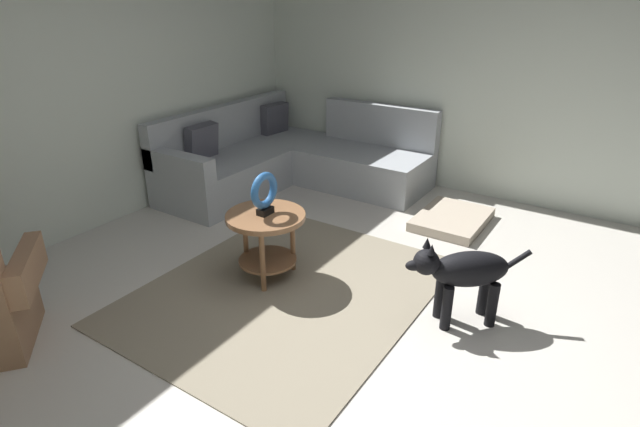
# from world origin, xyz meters

# --- Properties ---
(ground_plane) EXTENTS (6.00, 6.00, 0.10)m
(ground_plane) POSITION_xyz_m (0.00, 0.00, -0.05)
(ground_plane) COLOR beige
(wall_back) EXTENTS (6.00, 0.12, 2.70)m
(wall_back) POSITION_xyz_m (0.00, 2.94, 1.35)
(wall_back) COLOR silver
(wall_back) RESTS_ON ground_plane
(wall_right) EXTENTS (0.12, 6.00, 2.70)m
(wall_right) POSITION_xyz_m (2.94, 0.00, 1.35)
(wall_right) COLOR silver
(wall_right) RESTS_ON ground_plane
(area_rug) EXTENTS (2.30, 1.90, 0.01)m
(area_rug) POSITION_xyz_m (0.15, 0.70, 0.01)
(area_rug) COLOR gray
(area_rug) RESTS_ON ground_plane
(sectional_couch) EXTENTS (2.20, 2.25, 0.88)m
(sectional_couch) POSITION_xyz_m (1.99, 2.02, 0.29)
(sectional_couch) COLOR #9EA3A8
(sectional_couch) RESTS_ON ground_plane
(side_table) EXTENTS (0.60, 0.60, 0.54)m
(side_table) POSITION_xyz_m (0.24, 0.95, 0.42)
(side_table) COLOR brown
(side_table) RESTS_ON ground_plane
(torus_sculpture) EXTENTS (0.28, 0.08, 0.33)m
(torus_sculpture) POSITION_xyz_m (0.24, 0.95, 0.71)
(torus_sculpture) COLOR black
(torus_sculpture) RESTS_ON side_table
(dog_bed_mat) EXTENTS (0.80, 0.60, 0.09)m
(dog_bed_mat) POSITION_xyz_m (1.98, 0.08, 0.04)
(dog_bed_mat) COLOR #B2A38E
(dog_bed_mat) RESTS_ON ground_plane
(dog) EXTENTS (0.59, 0.68, 0.63)m
(dog) POSITION_xyz_m (0.49, -0.49, 0.38)
(dog) COLOR black
(dog) RESTS_ON ground_plane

